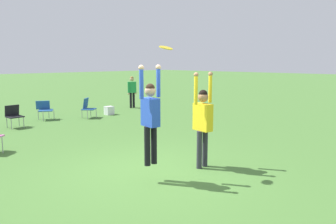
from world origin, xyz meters
The scene contains 9 objects.
ground_plane centered at (0.00, 0.00, 0.00)m, with size 120.00×120.00×0.00m, color #477533.
person_jumping centered at (-0.24, -0.35, 1.37)m, with size 0.54×0.41×1.97m.
person_defending centered at (1.15, -0.54, 1.14)m, with size 0.60×0.47×2.14m.
frisbee centered at (0.29, -0.25, 2.64)m, with size 0.28×0.27×0.09m.
camping_chair_0 centered at (2.87, 7.03, 0.48)m, with size 0.70×0.79×0.83m.
camping_chair_1 centered at (1.42, 7.93, 0.45)m, with size 0.73×0.79×0.77m.
camping_chair_3 centered at (-0.11, 7.13, 0.48)m, with size 0.53×0.56×0.81m.
person_spectator_near centered at (6.12, 8.06, 0.96)m, with size 0.57×0.40×1.62m.
cooler_box centered at (4.00, 7.10, 0.19)m, with size 0.37×0.33×0.37m.
Camera 1 is at (-4.46, -5.01, 2.38)m, focal length 35.00 mm.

